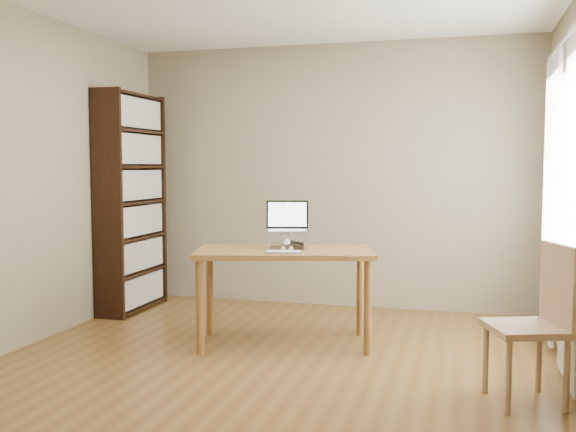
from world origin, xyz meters
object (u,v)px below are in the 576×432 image
object	(u,v)px
desk	(284,262)
cat	(288,239)
keyboard	(284,252)
bookshelf	(132,202)
laptop	(289,223)
chair	(539,319)

from	to	relation	value
desk	cat	bearing A→B (deg)	74.20
keyboard	bookshelf	bearing A→B (deg)	141.67
desk	cat	xyz separation A→B (m)	(0.00, 0.11, 0.17)
laptop	chair	world-z (taller)	laptop
keyboard	chair	distance (m)	1.85
desk	keyboard	xyz separation A→B (m)	(0.06, -0.22, 0.11)
keyboard	desk	bearing A→B (deg)	95.02
desk	chair	world-z (taller)	chair
bookshelf	chair	bearing A→B (deg)	-24.76
cat	laptop	bearing A→B (deg)	77.51
keyboard	cat	world-z (taller)	cat
bookshelf	cat	world-z (taller)	bookshelf
laptop	chair	size ratio (longest dim) A/B	0.41
laptop	keyboard	xyz separation A→B (m)	(0.06, -0.36, -0.18)
cat	keyboard	bearing A→B (deg)	-97.43
laptop	keyboard	bearing A→B (deg)	-96.04
bookshelf	chair	world-z (taller)	bookshelf
bookshelf	keyboard	world-z (taller)	bookshelf
desk	keyboard	distance (m)	0.25
keyboard	cat	distance (m)	0.34
desk	laptop	xyz separation A→B (m)	(0.00, 0.14, 0.29)
chair	cat	bearing A→B (deg)	132.47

